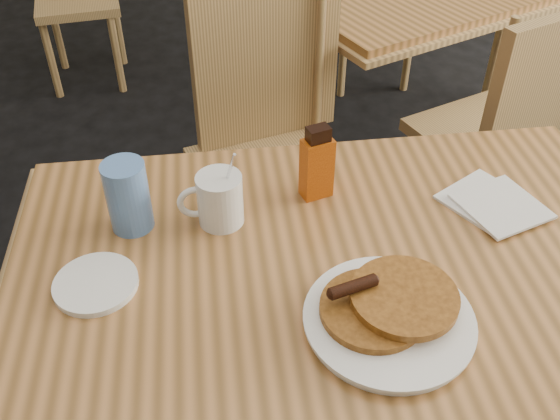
% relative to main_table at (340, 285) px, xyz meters
% --- Properties ---
extents(main_table, '(1.25, 0.88, 0.75)m').
position_rel_main_table_xyz_m(main_table, '(0.00, 0.00, 0.00)').
color(main_table, '#B0733E').
rests_on(main_table, floor).
extents(chair_main_far, '(0.52, 0.53, 0.96)m').
position_rel_main_table_xyz_m(chair_main_far, '(0.00, 0.75, -0.13)').
color(chair_main_far, tan).
rests_on(chair_main_far, floor).
extents(chair_neighbor_near, '(0.54, 0.55, 0.94)m').
position_rel_main_table_xyz_m(chair_neighbor_near, '(0.71, 0.66, -0.15)').
color(chair_neighbor_near, tan).
rests_on(chair_neighbor_near, floor).
extents(pancake_plate, '(0.27, 0.27, 0.07)m').
position_rel_main_table_xyz_m(pancake_plate, '(0.04, -0.13, 0.06)').
color(pancake_plate, white).
rests_on(pancake_plate, main_table).
extents(coffee_mug, '(0.12, 0.09, 0.16)m').
position_rel_main_table_xyz_m(coffee_mug, '(-0.20, 0.17, 0.10)').
color(coffee_mug, white).
rests_on(coffee_mug, main_table).
extents(syrup_bottle, '(0.07, 0.05, 0.16)m').
position_rel_main_table_xyz_m(syrup_bottle, '(0.00, 0.21, 0.12)').
color(syrup_bottle, maroon).
rests_on(syrup_bottle, main_table).
extents(napkin_stack, '(0.21, 0.22, 0.01)m').
position_rel_main_table_xyz_m(napkin_stack, '(0.34, 0.12, 0.05)').
color(napkin_stack, silver).
rests_on(napkin_stack, main_table).
extents(blue_tumbler, '(0.09, 0.09, 0.14)m').
position_rel_main_table_xyz_m(blue_tumbler, '(-0.36, 0.18, 0.11)').
color(blue_tumbler, '#537FC3').
rests_on(blue_tumbler, main_table).
extents(side_saucer, '(0.16, 0.16, 0.01)m').
position_rel_main_table_xyz_m(side_saucer, '(-0.42, 0.03, 0.05)').
color(side_saucer, white).
rests_on(side_saucer, main_table).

